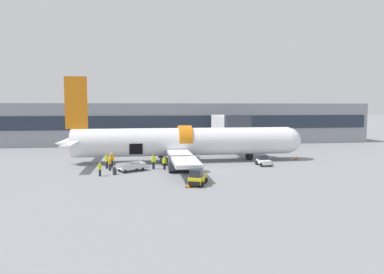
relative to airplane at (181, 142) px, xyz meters
The scene contains 17 objects.
ground_plane 8.01m from the airplane, 78.80° to the right, with size 500.00×500.00×0.00m, color gray.
terminal_strip 25.42m from the airplane, 86.69° to the left, with size 80.76×11.43×8.22m.
jet_bridge_stub 11.73m from the airplane, 41.21° to the left, with size 3.71×13.53×6.38m.
airplane is the anchor object (origin of this frame).
baggage_tug_lead 14.37m from the airplane, 90.28° to the right, with size 2.36×3.05×1.61m.
baggage_tug_mid 11.35m from the airplane, 24.27° to the right, with size 1.82×2.44×1.35m.
baggage_cart_loading 9.17m from the airplane, 137.43° to the right, with size 3.99×2.97×0.98m.
ground_crew_loader_a 10.77m from the airplane, 150.16° to the right, with size 0.48×0.57×1.64m.
ground_crew_loader_b 13.26m from the airplane, 139.41° to the right, with size 0.45×0.54×1.55m.
ground_crew_driver 6.74m from the airplane, 128.01° to the right, with size 0.59×0.59×1.84m.
ground_crew_supervisor 6.45m from the airplane, 115.88° to the right, with size 0.55×0.44×1.58m.
ground_crew_helper 10.60m from the airplane, 158.22° to the right, with size 0.43×0.63×1.83m.
ground_crew_marshal 9.84m from the airplane, 161.30° to the right, with size 0.65×0.45×1.86m.
suitcase_on_tarmac_upright 11.87m from the airplane, 136.39° to the right, with size 0.43×0.40×0.85m.
safety_cone_nose 16.74m from the airplane, ahead, with size 0.46×0.46×0.59m.
safety_cone_engine_left 15.34m from the airplane, 93.88° to the right, with size 0.60×0.60×0.56m.
safety_cone_wingtip 7.24m from the airplane, 82.42° to the right, with size 0.64×0.64×0.61m.
Camera 1 is at (-6.70, -39.19, 7.64)m, focal length 32.00 mm.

